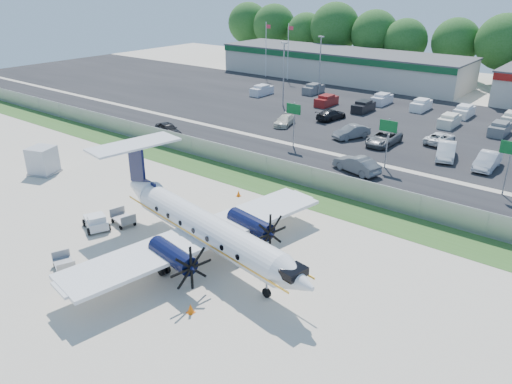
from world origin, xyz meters
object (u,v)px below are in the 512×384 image
Objects in this scene: aircraft at (204,227)px; service_container at (43,161)px; pushback_tug at (96,222)px; baggage_cart_far at (123,219)px; baggage_cart_near at (64,264)px.

service_container is (-23.16, 1.98, -1.12)m from aircraft.
pushback_tug reaches higher than baggage_cart_far.
aircraft reaches higher than service_container.
service_container is (-14.82, 2.22, 0.73)m from baggage_cart_far.
baggage_cart_far is at bearing 60.43° from pushback_tug.
service_container is at bearing 175.11° from aircraft.
pushback_tug is at bearing -168.12° from aircraft.
aircraft is at bearing 47.92° from baggage_cart_near.
pushback_tug is at bearing -15.89° from service_container.
aircraft is 9.26m from baggage_cart_near.
baggage_cart_near is (3.23, -4.77, -0.13)m from pushback_tug.
aircraft is 23.27m from service_container.
service_container is (-17.08, 8.71, 0.76)m from baggage_cart_near.
pushback_tug reaches higher than baggage_cart_near.
pushback_tug is at bearing 124.11° from baggage_cart_near.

